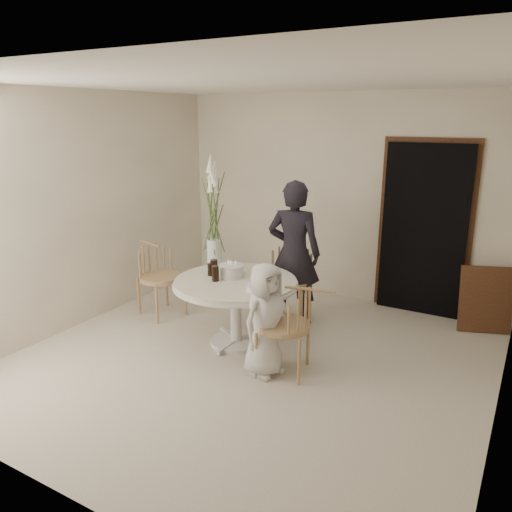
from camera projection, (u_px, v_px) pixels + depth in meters
The scene contains 18 objects.
ground at pixel (252, 360), 5.10m from camera, with size 4.50×4.50×0.00m, color beige.
room_shell at pixel (252, 203), 4.66m from camera, with size 4.50×4.50×4.50m.
doorway at pixel (424, 231), 6.09m from camera, with size 1.00×0.10×2.10m, color black.
door_trim at pixel (425, 225), 6.11m from camera, with size 1.12×0.03×2.22m, color brown.
table at pixel (236, 290), 5.31m from camera, with size 1.33×1.33×0.73m.
picture_frame at pixel (486, 300), 5.69m from camera, with size 0.58×0.04×0.77m, color brown.
chair_far at pixel (292, 270), 6.00m from camera, with size 0.58×0.62×0.95m.
chair_right at pixel (296, 318), 4.68m from camera, with size 0.60×0.56×0.89m.
chair_left at pixel (155, 268), 6.19m from camera, with size 0.62×0.59×0.90m.
girl at pixel (294, 254), 5.80m from camera, with size 0.63×0.41×1.71m, color black.
boy at pixel (265, 320), 4.69m from camera, with size 0.54×0.35×1.11m, color silver.
birthday_cake at pixel (231, 271), 5.36m from camera, with size 0.27×0.27×0.18m.
cola_tumbler_a at pixel (214, 267), 5.42m from camera, with size 0.08×0.08×0.17m, color black.
cola_tumbler_b at pixel (215, 273), 5.22m from camera, with size 0.08×0.08×0.16m, color black.
cola_tumbler_c at pixel (211, 269), 5.40m from camera, with size 0.06×0.06×0.14m, color black.
cola_tumbler_d at pixel (213, 269), 5.42m from camera, with size 0.06×0.06×0.14m, color black.
plate_stack at pixel (257, 288), 4.95m from camera, with size 0.22×0.22×0.05m, color white.
flower_vase at pixel (214, 218), 5.59m from camera, with size 0.17×0.17×1.27m.
Camera 1 is at (2.34, -3.98, 2.42)m, focal length 35.00 mm.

